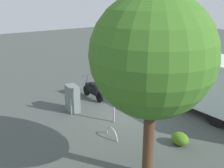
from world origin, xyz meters
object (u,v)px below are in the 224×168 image
utility_cabinet (72,98)px  motorcycle (93,90)px  bike_rack_hoop (112,137)px  box_truck_near (219,84)px  street_tree (153,56)px  stop_sign (114,80)px

utility_cabinet → motorcycle: bearing=-62.3°
motorcycle → bike_rack_hoop: bearing=156.7°
box_truck_near → motorcycle: 6.30m
motorcycle → utility_cabinet: (-0.84, 1.60, 0.12)m
box_truck_near → utility_cabinet: bearing=49.2°
street_tree → utility_cabinet: (5.75, -0.15, -3.21)m
utility_cabinet → bike_rack_hoop: size_ratio=1.52×
box_truck_near → street_tree: bearing=103.1°
street_tree → bike_rack_hoop: (2.59, -0.36, -3.85)m
motorcycle → street_tree: (-6.59, 1.75, 3.33)m
motorcycle → bike_rack_hoop: motorcycle is taller
motorcycle → bike_rack_hoop: size_ratio=2.13×
bike_rack_hoop → utility_cabinet: bearing=3.7°
bike_rack_hoop → street_tree: bearing=172.1°
bike_rack_hoop → stop_sign: bearing=-36.3°
street_tree → utility_cabinet: street_tree is taller
street_tree → bike_rack_hoop: 4.66m
motorcycle → stop_sign: (-2.92, 0.60, 1.42)m
motorcycle → utility_cabinet: size_ratio=1.41×
street_tree → bike_rack_hoop: street_tree is taller
box_truck_near → motorcycle: bearing=34.0°
stop_sign → bike_rack_hoop: (-1.08, 0.79, -1.94)m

